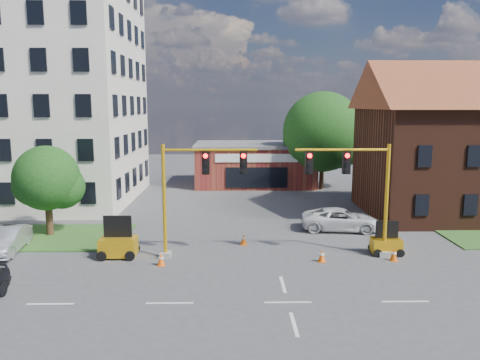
{
  "coord_description": "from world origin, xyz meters",
  "views": [
    {
      "loc": [
        -2.33,
        -18.64,
        8.25
      ],
      "look_at": [
        -1.86,
        10.0,
        3.64
      ],
      "focal_mm": 35.0,
      "sensor_mm": 36.0,
      "label": 1
    }
  ],
  "objects": [
    {
      "name": "tree_large",
      "position": [
        6.9,
        27.08,
        5.42
      ],
      "size": [
        8.22,
        7.83,
        9.57
      ],
      "color": "#3E2616",
      "rests_on": "ground"
    },
    {
      "name": "trailer_east",
      "position": [
        6.25,
        6.4,
        0.57
      ],
      "size": [
        1.64,
        1.13,
        1.82
      ],
      "rotation": [
        0.0,
        0.0,
        -0.04
      ],
      "color": "gold",
      "rests_on": "ground"
    },
    {
      "name": "cone_c",
      "position": [
        6.29,
        5.25,
        0.34
      ],
      "size": [
        0.4,
        0.4,
        0.7
      ],
      "color": "#FF5F0D",
      "rests_on": "ground"
    },
    {
      "name": "sedan_silver_front",
      "position": [
        -15.05,
        6.98,
        0.72
      ],
      "size": [
        1.99,
        4.51,
        1.44
      ],
      "primitive_type": "imported",
      "rotation": [
        0.0,
        0.0,
        0.11
      ],
      "color": "#A3A5AA",
      "rests_on": "ground"
    },
    {
      "name": "signal_mast_west",
      "position": [
        -4.36,
        6.0,
        3.92
      ],
      "size": [
        5.3,
        0.6,
        6.2
      ],
      "color": "gray",
      "rests_on": "ground"
    },
    {
      "name": "pickup_white",
      "position": [
        4.88,
        11.48,
        0.72
      ],
      "size": [
        5.46,
        2.99,
        1.45
      ],
      "primitive_type": "imported",
      "rotation": [
        0.0,
        0.0,
        1.46
      ],
      "color": "white",
      "rests_on": "ground"
    },
    {
      "name": "office_block",
      "position": [
        -20.0,
        21.9,
        10.31
      ],
      "size": [
        18.4,
        15.4,
        20.6
      ],
      "color": "silver",
      "rests_on": "ground"
    },
    {
      "name": "cone_a",
      "position": [
        -6.05,
        4.67,
        0.34
      ],
      "size": [
        0.4,
        0.4,
        0.7
      ],
      "color": "#FF5F0D",
      "rests_on": "ground"
    },
    {
      "name": "tree_nw_front",
      "position": [
        -13.79,
        10.58,
        3.55
      ],
      "size": [
        4.29,
        4.08,
        5.76
      ],
      "color": "#3E2616",
      "rests_on": "ground"
    },
    {
      "name": "cone_d",
      "position": [
        2.4,
        5.13,
        0.34
      ],
      "size": [
        0.4,
        0.4,
        0.7
      ],
      "color": "#FF5F0D",
      "rests_on": "ground"
    },
    {
      "name": "brick_shop",
      "position": [
        0.0,
        29.98,
        2.16
      ],
      "size": [
        12.4,
        8.4,
        4.3
      ],
      "color": "maroon",
      "rests_on": "ground"
    },
    {
      "name": "lane_markings",
      "position": [
        0.0,
        -3.0,
        0.01
      ],
      "size": [
        60.0,
        36.0,
        0.01
      ],
      "primitive_type": null,
      "color": "white",
      "rests_on": "ground"
    },
    {
      "name": "ground",
      "position": [
        0.0,
        0.0,
        0.0
      ],
      "size": [
        120.0,
        120.0,
        0.0
      ],
      "primitive_type": "plane",
      "color": "#454548",
      "rests_on": "ground"
    },
    {
      "name": "cone_b",
      "position": [
        -1.68,
        8.26,
        0.34
      ],
      "size": [
        0.4,
        0.4,
        0.7
      ],
      "color": "#FF5F0D",
      "rests_on": "ground"
    },
    {
      "name": "signal_mast_east",
      "position": [
        4.36,
        6.0,
        3.92
      ],
      "size": [
        5.3,
        0.6,
        6.2
      ],
      "color": "gray",
      "rests_on": "ground"
    },
    {
      "name": "trailer_west",
      "position": [
        -8.59,
        6.13,
        0.69
      ],
      "size": [
        1.97,
        1.33,
        2.22
      ],
      "rotation": [
        0.0,
        0.0,
        0.02
      ],
      "color": "gold",
      "rests_on": "ground"
    }
  ]
}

